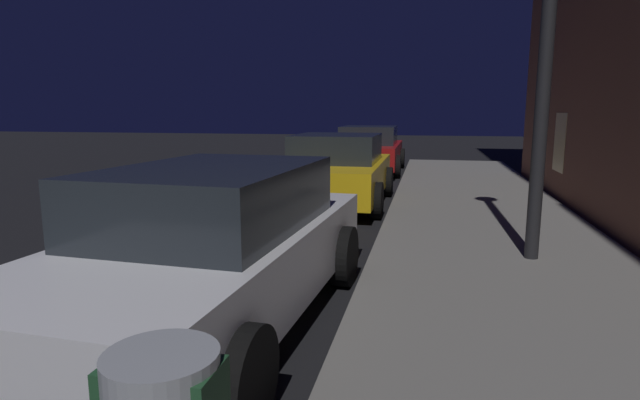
% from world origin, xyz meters
% --- Properties ---
extents(car_white, '(2.14, 4.42, 1.43)m').
position_xyz_m(car_white, '(2.85, 3.19, 0.71)').
color(car_white, silver).
rests_on(car_white, ground).
extents(car_yellow_cab, '(2.10, 4.02, 1.43)m').
position_xyz_m(car_yellow_cab, '(2.85, 9.29, 0.70)').
color(car_yellow_cab, gold).
rests_on(car_yellow_cab, ground).
extents(car_red, '(2.11, 4.31, 1.43)m').
position_xyz_m(car_red, '(2.85, 15.05, 0.70)').
color(car_red, maroon).
rests_on(car_red, ground).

